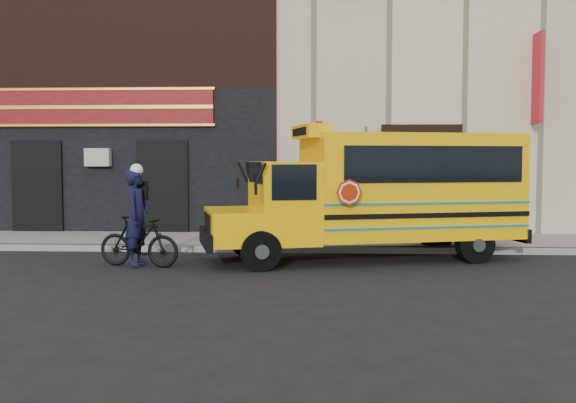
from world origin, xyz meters
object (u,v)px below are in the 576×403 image
(sign_pole, at_px, (365,182))
(bicycle, at_px, (139,241))
(school_bus, at_px, (381,191))
(cyclist, at_px, (137,219))

(sign_pole, bearing_deg, bicycle, -151.65)
(school_bus, relative_size, cyclist, 3.70)
(bicycle, bearing_deg, sign_pole, -50.39)
(bicycle, xyz_separation_m, cyclist, (-0.03, 0.01, 0.45))
(school_bus, distance_m, bicycle, 5.28)
(sign_pole, relative_size, bicycle, 1.72)
(cyclist, bearing_deg, school_bus, -69.60)
(school_bus, xyz_separation_m, cyclist, (-5.05, -1.28, -0.53))
(sign_pole, xyz_separation_m, bicycle, (-4.78, -2.58, -1.13))
(sign_pole, bearing_deg, cyclist, -151.90)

